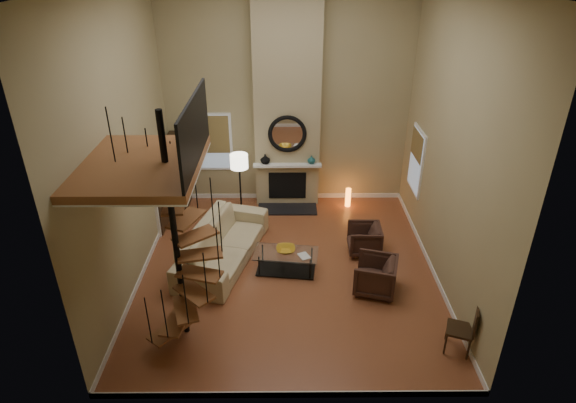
{
  "coord_description": "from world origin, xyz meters",
  "views": [
    {
      "loc": [
        -0.06,
        -8.29,
        6.04
      ],
      "look_at": [
        0.0,
        0.4,
        1.4
      ],
      "focal_mm": 30.29,
      "sensor_mm": 36.0,
      "label": 1
    }
  ],
  "objects_px": {
    "armchair_near": "(367,239)",
    "accent_lamp": "(348,197)",
    "side_chair": "(466,327)",
    "sofa": "(223,243)",
    "armchair_far": "(379,276)",
    "hutch": "(178,172)",
    "floor_lamp": "(239,167)",
    "coffee_table": "(286,260)"
  },
  "relations": [
    {
      "from": "hutch",
      "to": "floor_lamp",
      "type": "relative_size",
      "value": 1.1
    },
    {
      "from": "hutch",
      "to": "armchair_near",
      "type": "relative_size",
      "value": 2.69
    },
    {
      "from": "coffee_table",
      "to": "floor_lamp",
      "type": "relative_size",
      "value": 0.79
    },
    {
      "from": "sofa",
      "to": "armchair_far",
      "type": "height_order",
      "value": "sofa"
    },
    {
      "from": "hutch",
      "to": "accent_lamp",
      "type": "distance_m",
      "value": 4.37
    },
    {
      "from": "floor_lamp",
      "to": "side_chair",
      "type": "xyz_separation_m",
      "value": [
        4.01,
        -4.43,
        -0.89
      ]
    },
    {
      "from": "sofa",
      "to": "floor_lamp",
      "type": "relative_size",
      "value": 1.67
    },
    {
      "from": "hutch",
      "to": "accent_lamp",
      "type": "relative_size",
      "value": 3.87
    },
    {
      "from": "armchair_near",
      "to": "armchair_far",
      "type": "relative_size",
      "value": 0.89
    },
    {
      "from": "armchair_near",
      "to": "coffee_table",
      "type": "height_order",
      "value": "armchair_near"
    },
    {
      "from": "armchair_far",
      "to": "side_chair",
      "type": "relative_size",
      "value": 0.85
    },
    {
      "from": "armchair_far",
      "to": "coffee_table",
      "type": "height_order",
      "value": "armchair_far"
    },
    {
      "from": "side_chair",
      "to": "hutch",
      "type": "bearing_deg",
      "value": 137.61
    },
    {
      "from": "sofa",
      "to": "armchair_far",
      "type": "relative_size",
      "value": 3.66
    },
    {
      "from": "armchair_far",
      "to": "accent_lamp",
      "type": "bearing_deg",
      "value": -161.17
    },
    {
      "from": "armchair_near",
      "to": "accent_lamp",
      "type": "bearing_deg",
      "value": -174.15
    },
    {
      "from": "floor_lamp",
      "to": "accent_lamp",
      "type": "height_order",
      "value": "floor_lamp"
    },
    {
      "from": "sofa",
      "to": "floor_lamp",
      "type": "height_order",
      "value": "floor_lamp"
    },
    {
      "from": "armchair_far",
      "to": "armchair_near",
      "type": "bearing_deg",
      "value": -163.06
    },
    {
      "from": "hutch",
      "to": "coffee_table",
      "type": "relative_size",
      "value": 1.38
    },
    {
      "from": "accent_lamp",
      "to": "coffee_table",
      "type": "bearing_deg",
      "value": -119.78
    },
    {
      "from": "accent_lamp",
      "to": "side_chair",
      "type": "bearing_deg",
      "value": -75.48
    },
    {
      "from": "hutch",
      "to": "sofa",
      "type": "distance_m",
      "value": 2.82
    },
    {
      "from": "armchair_far",
      "to": "coffee_table",
      "type": "relative_size",
      "value": 0.58
    },
    {
      "from": "coffee_table",
      "to": "accent_lamp",
      "type": "bearing_deg",
      "value": 60.22
    },
    {
      "from": "hutch",
      "to": "armchair_far",
      "type": "relative_size",
      "value": 2.4
    },
    {
      "from": "coffee_table",
      "to": "side_chair",
      "type": "distance_m",
      "value": 3.71
    },
    {
      "from": "armchair_near",
      "to": "accent_lamp",
      "type": "distance_m",
      "value": 2.17
    },
    {
      "from": "accent_lamp",
      "to": "sofa",
      "type": "bearing_deg",
      "value": -141.53
    },
    {
      "from": "armchair_near",
      "to": "floor_lamp",
      "type": "height_order",
      "value": "floor_lamp"
    },
    {
      "from": "armchair_far",
      "to": "coffee_table",
      "type": "bearing_deg",
      "value": -94.53
    },
    {
      "from": "armchair_far",
      "to": "side_chair",
      "type": "xyz_separation_m",
      "value": [
        1.13,
        -1.6,
        0.17
      ]
    },
    {
      "from": "armchair_near",
      "to": "sofa",
      "type": "bearing_deg",
      "value": -84.95
    },
    {
      "from": "armchair_near",
      "to": "coffee_table",
      "type": "distance_m",
      "value": 1.9
    },
    {
      "from": "sofa",
      "to": "accent_lamp",
      "type": "height_order",
      "value": "sofa"
    },
    {
      "from": "armchair_near",
      "to": "accent_lamp",
      "type": "height_order",
      "value": "armchair_near"
    },
    {
      "from": "armchair_far",
      "to": "side_chair",
      "type": "height_order",
      "value": "side_chair"
    },
    {
      "from": "accent_lamp",
      "to": "armchair_near",
      "type": "bearing_deg",
      "value": -85.71
    },
    {
      "from": "armchair_near",
      "to": "armchair_far",
      "type": "bearing_deg",
      "value": 2.79
    },
    {
      "from": "sofa",
      "to": "armchair_far",
      "type": "distance_m",
      "value": 3.35
    },
    {
      "from": "hutch",
      "to": "accent_lamp",
      "type": "bearing_deg",
      "value": -0.73
    },
    {
      "from": "sofa",
      "to": "side_chair",
      "type": "xyz_separation_m",
      "value": [
        4.27,
        -2.73,
        0.13
      ]
    }
  ]
}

